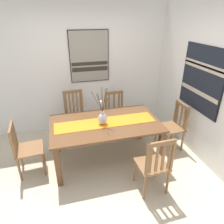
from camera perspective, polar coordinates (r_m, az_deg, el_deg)
ground_plane at (r=3.43m, az=-2.60°, el=-18.20°), size 6.40×6.40×0.03m
wall_back at (r=4.41m, az=-8.36°, el=12.38°), size 6.40×0.12×2.70m
wall_side at (r=3.52m, az=28.15°, el=5.97°), size 0.12×6.40×2.70m
dining_table at (r=3.43m, az=-1.86°, el=-4.36°), size 1.81×1.06×0.73m
table_runner at (r=3.38m, az=-1.88°, el=-2.94°), size 1.67×0.36×0.01m
centerpiece_vase at (r=3.28m, az=-2.68°, el=-1.45°), size 0.26×0.25×0.68m
chair_0 at (r=2.97m, az=11.78°, el=-14.19°), size 0.43×0.43×0.95m
chair_1 at (r=4.00m, az=16.88°, el=-3.68°), size 0.43×0.43×0.90m
chair_2 at (r=4.38m, az=1.03°, el=0.12°), size 0.42×0.42×0.87m
chair_3 at (r=4.28m, az=-10.40°, el=-0.41°), size 0.44×0.44×0.96m
chair_4 at (r=3.51m, az=-23.35°, el=-9.25°), size 0.45×0.45×0.89m
painting_on_back_wall at (r=4.32m, az=-6.40°, el=15.21°), size 0.81×0.05×1.04m
painting_on_side_wall at (r=3.72m, az=23.94°, el=8.41°), size 0.05×1.02×1.09m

